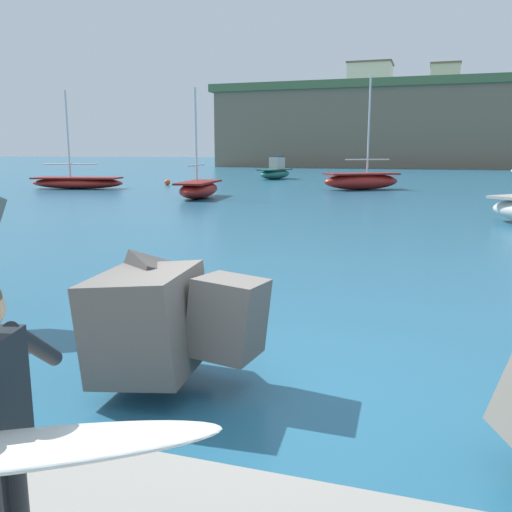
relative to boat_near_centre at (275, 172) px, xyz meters
name	(u,v)px	position (x,y,z in m)	size (l,w,h in m)	color
ground_plane	(248,389)	(11.94, -43.57, -0.66)	(400.00, 400.00, 0.00)	#235B7A
breakwater_jetty	(217,261)	(11.06, -42.22, 0.47)	(33.17, 6.92, 2.79)	#3D3A38
boat_near_centre	(275,172)	(0.00, 0.00, 0.00)	(2.70, 4.65, 2.10)	#1E6656
boat_near_right	(199,189)	(1.49, -20.93, -0.15)	(2.27, 4.92, 5.86)	maroon
boat_mid_left	(77,182)	(-9.46, -16.62, -0.22)	(6.67, 3.39, 6.53)	maroon
boat_mid_centre	(362,180)	(9.26, -11.62, -0.05)	(5.45, 4.52, 7.40)	maroon
mooring_buoy_inner	(167,182)	(-5.34, -11.24, -0.44)	(0.44, 0.44, 0.44)	#E54C1E
headland_bluff	(476,127)	(20.26, 51.84, 5.78)	(81.68, 36.00, 12.84)	#756651
station_building_west	(445,77)	(14.87, 55.62, 14.42)	(5.04, 6.72, 4.47)	beige
station_building_central	(370,79)	(1.82, 57.58, 14.95)	(8.06, 7.19, 5.53)	silver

